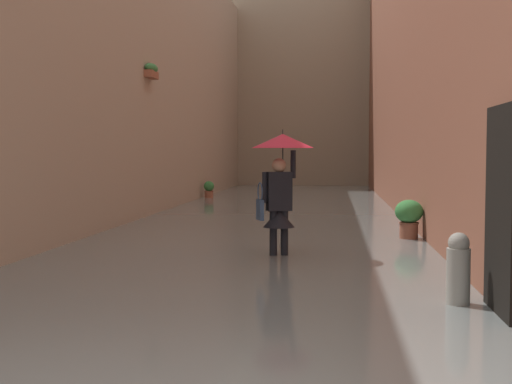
% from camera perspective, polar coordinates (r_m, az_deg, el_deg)
% --- Properties ---
extents(ground_plane, '(73.98, 73.98, 0.00)m').
position_cam_1_polar(ground_plane, '(18.55, 1.83, -2.01)').
color(ground_plane, '#605B56').
extents(flood_water, '(7.16, 35.59, 0.11)m').
position_cam_1_polar(flood_water, '(18.55, 1.83, -1.84)').
color(flood_water, slate).
rests_on(flood_water, ground_plane).
extents(building_facade_left, '(2.04, 33.59, 10.48)m').
position_cam_1_polar(building_facade_left, '(18.92, 14.66, 13.92)').
color(building_facade_left, brown).
rests_on(building_facade_left, ground_plane).
extents(building_facade_right, '(2.04, 33.59, 8.67)m').
position_cam_1_polar(building_facade_right, '(19.41, -10.47, 11.00)').
color(building_facade_right, tan).
rests_on(building_facade_right, ground_plane).
extents(building_facade_far, '(9.96, 1.80, 11.98)m').
position_cam_1_polar(building_facade_far, '(34.41, 4.00, 10.45)').
color(building_facade_far, gray).
rests_on(building_facade_far, ground_plane).
extents(person_wading, '(0.98, 0.98, 2.09)m').
position_cam_1_polar(person_wading, '(10.69, 2.07, 1.76)').
color(person_wading, '#2D2319').
rests_on(person_wading, ground_plane).
extents(potted_plant_near_left, '(0.53, 0.53, 0.84)m').
position_cam_1_polar(potted_plant_near_left, '(13.13, 12.65, -2.11)').
color(potted_plant_near_left, brown).
rests_on(potted_plant_near_left, ground_plane).
extents(potted_plant_mid_right, '(0.37, 0.37, 0.70)m').
position_cam_1_polar(potted_plant_mid_right, '(24.28, -3.95, 0.16)').
color(potted_plant_mid_right, '#9E563D').
rests_on(potted_plant_mid_right, ground_plane).
extents(mooring_bollard, '(0.25, 0.25, 0.88)m').
position_cam_1_polar(mooring_bollard, '(7.63, 16.54, -6.54)').
color(mooring_bollard, gray).
rests_on(mooring_bollard, ground_plane).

